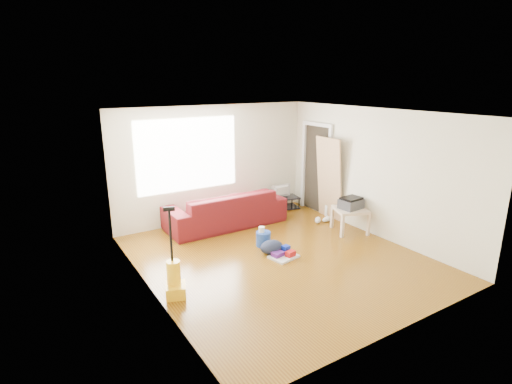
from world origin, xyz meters
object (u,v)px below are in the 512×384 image
tv_stand (282,203)px  cleaning_tray (284,255)px  side_table (350,212)px  backpack (271,253)px  vacuum (175,280)px  sofa (226,225)px  bucket (263,246)px

tv_stand → cleaning_tray: (-1.57, -2.24, -0.10)m
side_table → backpack: bearing=-178.9°
tv_stand → backpack: 2.59m
side_table → vacuum: bearing=-172.8°
sofa → vacuum: size_ratio=1.90×
cleaning_tray → vacuum: size_ratio=0.39×
tv_stand → side_table: size_ratio=1.07×
sofa → side_table: side_table is taller
vacuum → backpack: bearing=33.9°
tv_stand → vacuum: vacuum is taller
bucket → vacuum: 2.22m
cleaning_tray → backpack: bearing=109.4°
cleaning_tray → vacuum: 2.10m
side_table → backpack: 2.00m
sofa → vacuum: 2.94m
sofa → vacuum: (-1.97, -2.17, 0.25)m
tv_stand → side_table: (0.30, -1.95, 0.26)m
bucket → sofa: bearing=93.4°
sofa → tv_stand: (1.68, 0.27, 0.15)m
tv_stand → cleaning_tray: 2.74m
backpack → side_table: bearing=-0.9°
cleaning_tray → bucket: bearing=92.9°
tv_stand → bucket: size_ratio=3.07×
side_table → bucket: (-1.90, 0.32, -0.42)m
bucket → cleaning_tray: bearing=-87.1°
tv_stand → vacuum: (-3.65, -2.44, 0.09)m
bucket → backpack: size_ratio=0.63×
backpack → vacuum: (-1.99, -0.46, 0.25)m
tv_stand → cleaning_tray: tv_stand is taller
sofa → cleaning_tray: (0.11, -1.97, 0.05)m
bucket → vacuum: size_ratio=0.21×
bucket → vacuum: vacuum is taller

